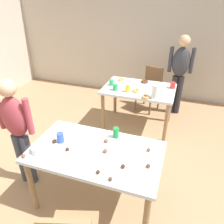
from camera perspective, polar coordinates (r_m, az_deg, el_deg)
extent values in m
plane|color=#9E7A56|center=(2.87, -4.60, -20.99)|extent=(6.40, 6.40, 0.00)
cube|color=#BCB2A3|center=(4.99, 9.99, 18.74)|extent=(6.40, 0.10, 2.60)
cube|color=silver|center=(2.31, -4.32, -10.47)|extent=(1.37, 0.79, 0.04)
cylinder|color=olive|center=(2.63, -20.35, -17.73)|extent=(0.06, 0.06, 0.71)
cylinder|color=olive|center=(2.26, 8.90, -26.35)|extent=(0.06, 0.06, 0.71)
cylinder|color=olive|center=(3.01, -12.73, -9.31)|extent=(0.06, 0.06, 0.71)
cylinder|color=olive|center=(2.69, 11.73, -14.81)|extent=(0.06, 0.06, 0.71)
cube|color=silver|center=(3.73, 7.11, 6.01)|extent=(1.19, 0.79, 0.04)
cylinder|color=olive|center=(3.74, -2.40, -0.11)|extent=(0.06, 0.06, 0.71)
cylinder|color=olive|center=(3.55, 13.99, -2.89)|extent=(0.06, 0.06, 0.71)
cylinder|color=olive|center=(4.31, 0.81, 4.11)|extent=(0.06, 0.06, 0.71)
cylinder|color=olive|center=(4.14, 15.06, 1.90)|extent=(0.06, 0.06, 0.71)
cube|color=brown|center=(4.45, 9.45, 5.66)|extent=(0.52, 0.52, 0.04)
cube|color=brown|center=(4.51, 10.91, 9.02)|extent=(0.37, 0.17, 0.42)
cylinder|color=brown|center=(4.34, 9.94, 1.65)|extent=(0.04, 0.04, 0.41)
cylinder|color=brown|center=(4.50, 6.24, 2.98)|extent=(0.04, 0.04, 0.41)
cylinder|color=brown|center=(4.61, 12.13, 3.16)|extent=(0.04, 0.04, 0.41)
cylinder|color=brown|center=(4.76, 8.57, 4.37)|extent=(0.04, 0.04, 0.41)
cylinder|color=#383D4C|center=(3.02, -22.64, -11.09)|extent=(0.11, 0.11, 0.72)
cylinder|color=#383D4C|center=(2.95, -20.94, -11.64)|extent=(0.11, 0.11, 0.72)
ellipsoid|color=#9E3842|center=(2.65, -24.25, -1.21)|extent=(0.33, 0.21, 0.51)
sphere|color=tan|center=(2.50, -25.90, 5.72)|extent=(0.19, 0.19, 0.19)
cylinder|color=#9E3842|center=(2.75, -27.44, 0.10)|extent=(0.07, 0.07, 0.43)
cylinder|color=#9E3842|center=(2.51, -21.11, -1.16)|extent=(0.07, 0.07, 0.43)
cylinder|color=#28282D|center=(4.48, 17.09, 4.23)|extent=(0.11, 0.11, 0.77)
cylinder|color=#28282D|center=(4.47, 15.69, 4.41)|extent=(0.11, 0.11, 0.77)
ellipsoid|color=#333338|center=(4.25, 17.67, 12.35)|extent=(0.34, 0.23, 0.55)
sphere|color=tan|center=(4.16, 18.49, 17.29)|extent=(0.21, 0.21, 0.21)
cylinder|color=#333338|center=(4.26, 20.34, 12.51)|extent=(0.08, 0.08, 0.46)
cylinder|color=#333338|center=(4.23, 15.14, 13.22)|extent=(0.08, 0.08, 0.46)
cylinder|color=white|center=(2.38, -18.35, -9.02)|extent=(0.17, 0.17, 0.07)
cylinder|color=#198438|center=(2.44, 1.05, -5.45)|extent=(0.07, 0.07, 0.12)
cube|color=silver|center=(2.49, -6.96, -6.57)|extent=(0.17, 0.02, 0.01)
cylinder|color=#3351B2|center=(2.44, -13.39, -6.55)|extent=(0.08, 0.08, 0.11)
sphere|color=brown|center=(2.12, 9.54, -13.78)|extent=(0.04, 0.04, 0.04)
sphere|color=#3D2319|center=(2.46, -14.95, -7.46)|extent=(0.04, 0.04, 0.04)
sphere|color=#3D2319|center=(2.32, -11.63, -9.53)|extent=(0.04, 0.04, 0.04)
sphere|color=#3D2319|center=(2.09, 2.92, -14.04)|extent=(0.04, 0.04, 0.04)
sphere|color=brown|center=(2.37, -22.22, -10.61)|extent=(0.04, 0.04, 0.04)
sphere|color=brown|center=(2.38, -1.56, -7.55)|extent=(0.05, 0.05, 0.05)
sphere|color=brown|center=(1.98, -0.42, -17.16)|extent=(0.04, 0.04, 0.04)
sphere|color=brown|center=(2.30, 9.63, -9.71)|extent=(0.04, 0.04, 0.04)
sphere|color=#3D2319|center=(2.05, -3.68, -15.45)|extent=(0.04, 0.04, 0.04)
sphere|color=brown|center=(2.25, -1.76, -10.11)|extent=(0.05, 0.05, 0.05)
cylinder|color=white|center=(3.35, 11.27, 5.23)|extent=(0.11, 0.11, 0.22)
cylinder|color=green|center=(3.79, -0.14, 7.74)|extent=(0.08, 0.08, 0.10)
cylinder|color=green|center=(3.59, 0.86, 6.50)|extent=(0.08, 0.08, 0.10)
cylinder|color=red|center=(3.80, 15.66, 6.78)|extent=(0.08, 0.08, 0.11)
cylinder|color=yellow|center=(3.54, 4.12, 6.14)|extent=(0.07, 0.07, 0.11)
torus|color=gold|center=(3.38, 8.81, 4.01)|extent=(0.13, 0.13, 0.04)
torus|color=brown|center=(3.96, 8.57, 7.93)|extent=(0.13, 0.13, 0.04)
torus|color=white|center=(3.97, 5.28, 8.16)|extent=(0.10, 0.10, 0.03)
torus|color=gold|center=(3.58, 6.34, 5.66)|extent=(0.13, 0.13, 0.04)
torus|color=gold|center=(4.01, 2.51, 8.52)|extent=(0.11, 0.11, 0.03)
torus|color=white|center=(3.87, 5.71, 7.53)|extent=(0.10, 0.10, 0.03)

